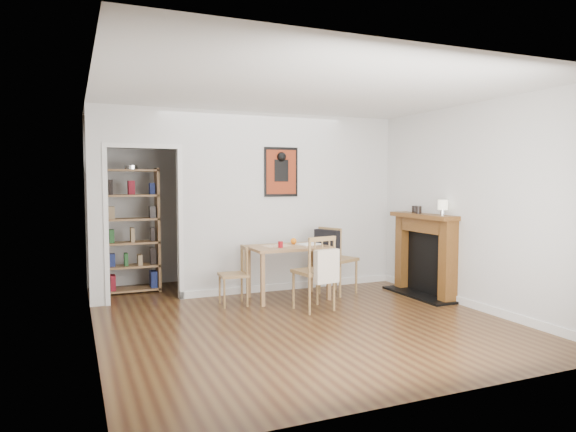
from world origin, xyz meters
name	(u,v)px	position (x,y,z in m)	size (l,w,h in m)	color
ground	(292,315)	(0.00, 0.00, 0.00)	(5.20, 5.20, 0.00)	#50351A
room_shell	(262,203)	(0.10, 1.34, 1.30)	(5.20, 5.20, 5.20)	silver
dining_table	(288,252)	(0.29, 0.80, 0.64)	(1.07, 0.68, 0.73)	olive
chair_left	(233,276)	(-0.51, 0.75, 0.39)	(0.41, 0.41, 0.78)	#9E7349
chair_right	(337,259)	(1.06, 0.82, 0.50)	(0.68, 0.64, 0.97)	#9E7349
chair_front	(314,272)	(0.35, 0.11, 0.48)	(0.54, 0.59, 0.95)	#9E7349
bookshelf	(132,231)	(-1.63, 2.08, 0.89)	(0.76, 0.30, 1.81)	olive
fireplace	(425,252)	(2.16, 0.25, 0.62)	(0.45, 1.25, 1.16)	brown
red_glass	(280,244)	(0.12, 0.68, 0.78)	(0.07, 0.07, 0.09)	maroon
orange_fruit	(294,241)	(0.43, 0.95, 0.78)	(0.09, 0.09, 0.09)	orange
placemat	(276,246)	(0.14, 0.87, 0.73)	(0.38, 0.28, 0.00)	beige
notebook	(309,244)	(0.61, 0.81, 0.74)	(0.31, 0.22, 0.02)	white
mantel_lamp	(443,206)	(2.14, -0.13, 1.29)	(0.13, 0.13, 0.21)	silver
ceramic_jar_a	(418,210)	(2.07, 0.30, 1.21)	(0.09, 0.09, 0.11)	black
ceramic_jar_b	(415,209)	(2.17, 0.52, 1.21)	(0.08, 0.08, 0.10)	black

